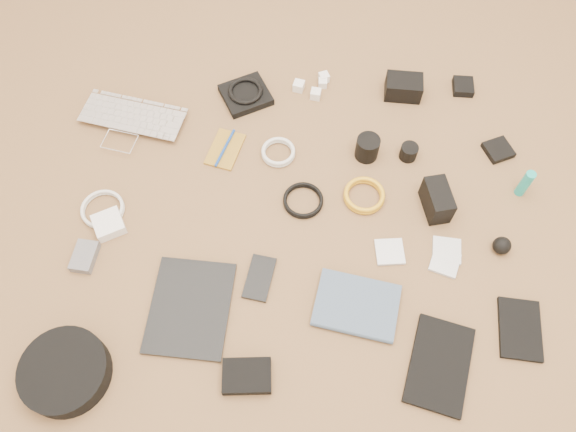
{
  "coord_description": "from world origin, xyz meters",
  "views": [
    {
      "loc": [
        -0.05,
        -0.79,
        1.44
      ],
      "look_at": [
        -0.01,
        -0.02,
        0.02
      ],
      "focal_mm": 35.0,
      "sensor_mm": 36.0,
      "label": 1
    }
  ],
  "objects_px": {
    "phone": "(259,278)",
    "paperback": "(351,335)",
    "tablet": "(190,307)",
    "laptop": "(128,128)",
    "dslr_camera": "(403,87)",
    "headphone_case": "(65,372)"
  },
  "relations": [
    {
      "from": "phone",
      "to": "paperback",
      "type": "distance_m",
      "value": 0.29
    },
    {
      "from": "tablet",
      "to": "phone",
      "type": "relative_size",
      "value": 2.08
    },
    {
      "from": "laptop",
      "to": "paperback",
      "type": "bearing_deg",
      "value": -30.18
    },
    {
      "from": "laptop",
      "to": "paperback",
      "type": "distance_m",
      "value": 0.95
    },
    {
      "from": "laptop",
      "to": "paperback",
      "type": "height_order",
      "value": "laptop"
    },
    {
      "from": "dslr_camera",
      "to": "headphone_case",
      "type": "bearing_deg",
      "value": -129.4
    },
    {
      "from": "tablet",
      "to": "phone",
      "type": "height_order",
      "value": "tablet"
    },
    {
      "from": "laptop",
      "to": "headphone_case",
      "type": "bearing_deg",
      "value": -78.86
    },
    {
      "from": "tablet",
      "to": "laptop",
      "type": "bearing_deg",
      "value": 118.67
    },
    {
      "from": "dslr_camera",
      "to": "phone",
      "type": "distance_m",
      "value": 0.8
    },
    {
      "from": "headphone_case",
      "to": "paperback",
      "type": "distance_m",
      "value": 0.73
    },
    {
      "from": "headphone_case",
      "to": "tablet",
      "type": "bearing_deg",
      "value": 28.08
    },
    {
      "from": "laptop",
      "to": "phone",
      "type": "relative_size",
      "value": 2.53
    },
    {
      "from": "phone",
      "to": "paperback",
      "type": "xyz_separation_m",
      "value": [
        0.23,
        -0.17,
        0.01
      ]
    },
    {
      "from": "laptop",
      "to": "dslr_camera",
      "type": "xyz_separation_m",
      "value": [
        0.89,
        0.11,
        0.02
      ]
    },
    {
      "from": "laptop",
      "to": "paperback",
      "type": "relative_size",
      "value": 1.51
    },
    {
      "from": "phone",
      "to": "headphone_case",
      "type": "bearing_deg",
      "value": -138.52
    },
    {
      "from": "phone",
      "to": "laptop",
      "type": "bearing_deg",
      "value": 143.09
    },
    {
      "from": "phone",
      "to": "headphone_case",
      "type": "xyz_separation_m",
      "value": [
        -0.49,
        -0.24,
        0.03
      ]
    },
    {
      "from": "dslr_camera",
      "to": "paperback",
      "type": "xyz_separation_m",
      "value": [
        -0.25,
        -0.81,
        -0.02
      ]
    },
    {
      "from": "dslr_camera",
      "to": "headphone_case",
      "type": "relative_size",
      "value": 0.53
    },
    {
      "from": "laptop",
      "to": "phone",
      "type": "xyz_separation_m",
      "value": [
        0.41,
        -0.53,
        -0.01
      ]
    }
  ]
}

